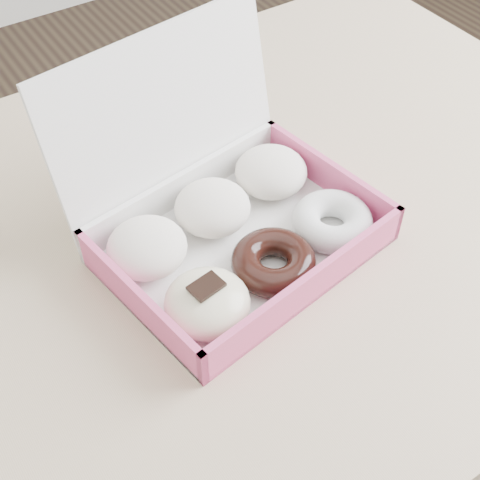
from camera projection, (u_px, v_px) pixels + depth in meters
table at (213, 268)px, 0.87m from camera, size 1.20×0.80×0.75m
donut_box at (229, 222)px, 0.77m from camera, size 0.34×0.31×0.22m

